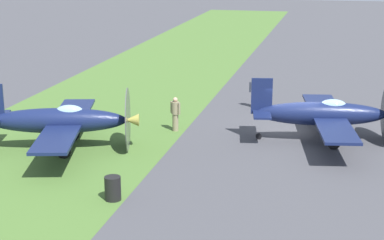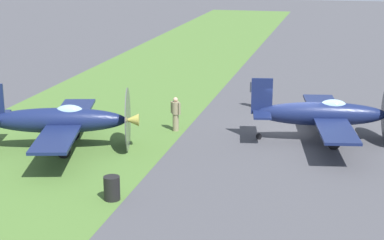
% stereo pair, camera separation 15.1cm
% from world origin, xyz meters
% --- Properties ---
extents(ground_plane, '(160.00, 160.00, 0.00)m').
position_xyz_m(ground_plane, '(0.00, 0.00, 0.00)').
color(ground_plane, '#424247').
extents(grass_verge, '(120.00, 11.00, 0.01)m').
position_xyz_m(grass_verge, '(0.00, -10.81, 0.00)').
color(grass_verge, '#476B2D').
rests_on(grass_verge, ground).
extents(airplane_lead, '(8.84, 7.04, 3.13)m').
position_xyz_m(airplane_lead, '(0.62, 1.47, 1.31)').
color(airplane_lead, '#141E47').
rests_on(airplane_lead, ground).
extents(airplane_wingman, '(8.97, 7.19, 3.19)m').
position_xyz_m(airplane_wingman, '(4.66, -10.12, 1.33)').
color(airplane_wingman, '#141E47').
rests_on(airplane_wingman, ground).
extents(ground_crew_chief, '(0.38, 0.57, 1.73)m').
position_xyz_m(ground_crew_chief, '(0.67, -5.78, 0.91)').
color(ground_crew_chief, '#847A5B').
rests_on(ground_crew_chief, ground).
extents(ground_crew_mechanic, '(0.38, 0.63, 1.73)m').
position_xyz_m(ground_crew_mechanic, '(-4.96, -2.57, 0.91)').
color(ground_crew_mechanic, '#2D3342').
rests_on(ground_crew_mechanic, ground).
extents(fuel_drum, '(0.60, 0.60, 0.90)m').
position_xyz_m(fuel_drum, '(9.88, -5.75, 0.45)').
color(fuel_drum, black).
rests_on(fuel_drum, ground).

